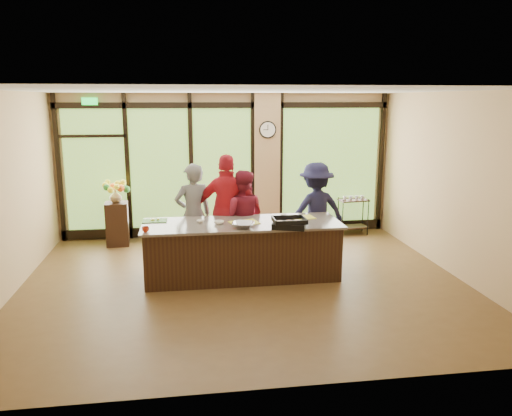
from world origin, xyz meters
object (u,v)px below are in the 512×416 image
object	(u,v)px
cook_left	(193,215)
bar_cart	(353,211)
cook_right	(316,211)
roasting_pan	(289,225)
flower_stand	(117,224)
island_base	(242,251)

from	to	relation	value
cook_left	bar_cart	world-z (taller)	cook_left
cook_left	cook_right	bearing A→B (deg)	167.28
cook_right	roasting_pan	size ratio (longest dim) A/B	3.52
roasting_pan	flower_stand	world-z (taller)	roasting_pan
bar_cart	flower_stand	bearing A→B (deg)	175.65
roasting_pan	bar_cart	world-z (taller)	roasting_pan
cook_right	bar_cart	xyz separation A→B (m)	(1.24, 1.49, -0.38)
roasting_pan	bar_cart	distance (m)	3.43
island_base	roasting_pan	bearing A→B (deg)	-32.40
island_base	bar_cart	distance (m)	3.55
island_base	bar_cart	bearing A→B (deg)	40.70
roasting_pan	bar_cart	xyz separation A→B (m)	(2.00, 2.75, -0.46)
island_base	cook_right	size ratio (longest dim) A/B	1.75
bar_cart	cook_right	bearing A→B (deg)	-135.62
flower_stand	cook_left	bearing A→B (deg)	-47.29
flower_stand	bar_cart	world-z (taller)	flower_stand
island_base	roasting_pan	xyz separation A→B (m)	(0.69, -0.44, 0.52)
roasting_pan	flower_stand	bearing A→B (deg)	157.50
island_base	cook_right	distance (m)	1.73
island_base	flower_stand	distance (m)	3.14
island_base	cook_right	world-z (taller)	cook_right
roasting_pan	flower_stand	xyz separation A→B (m)	(-2.95, 2.62, -0.53)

